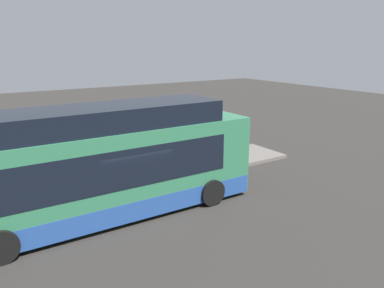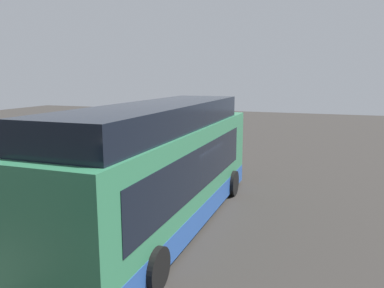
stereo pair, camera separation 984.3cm
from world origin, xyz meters
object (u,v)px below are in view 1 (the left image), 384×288
Objects in this scene: suitcase at (134,171)px; passenger_waiting at (119,153)px; passenger_with_bags at (145,159)px; trash_bin at (38,190)px; passenger_boarding at (216,147)px; bus_lead at (99,169)px; sign_post at (217,124)px.

passenger_waiting is at bearing 114.73° from suitcase.
trash_bin is (-4.41, 0.45, -0.64)m from passenger_with_bags.
passenger_waiting is at bearing 165.00° from passenger_boarding.
bus_lead is at bearing 139.27° from passenger_with_bags.
suitcase is at bearing 173.80° from passenger_boarding.
bus_lead is at bearing -154.53° from sign_post.
passenger_with_bags is at bearing -163.11° from sign_post.
suitcase is at bearing 1.29° from trash_bin.
passenger_waiting is 3.89m from trash_bin.
passenger_boarding is 0.96× the size of passenger_waiting.
suitcase is at bearing 47.82° from bus_lead.
passenger_waiting is 2.84× the size of trash_bin.
passenger_with_bags is at bearing -178.71° from passenger_boarding.
bus_lead is 3.95m from suitcase.
passenger_with_bags is 4.48m from trash_bin.
trash_bin is at bearing 120.95° from bus_lead.
bus_lead is 6.95m from passenger_boarding.
bus_lead is 3.37m from trash_bin.
passenger_with_bags is at bearing 38.12° from bus_lead.
suitcase is 1.28× the size of trash_bin.
sign_post reaches higher than trash_bin.
trash_bin is (-8.17, 0.52, -0.62)m from passenger_boarding.
passenger_with_bags is at bearing -59.38° from suitcase.
sign_post is at bearing 10.42° from suitcase.
passenger_waiting reaches higher than trash_bin.
sign_post is at bearing 6.50° from trash_bin.
trash_bin is (-3.73, -0.86, -0.68)m from passenger_waiting.
bus_lead is at bearing -132.18° from suitcase.
sign_post reaches higher than passenger_boarding.
sign_post reaches higher than passenger_with_bags.
passenger_with_bags reaches higher than trash_bin.
bus_lead is 8.69m from sign_post.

